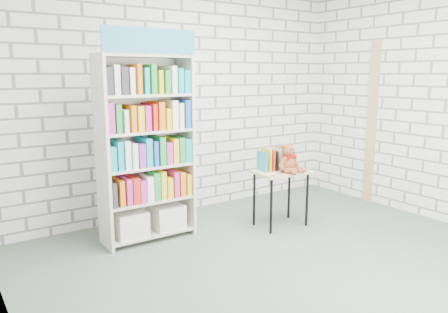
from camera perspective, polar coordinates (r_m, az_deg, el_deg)
ground at (r=4.08m, az=9.21°, el=-13.87°), size 4.50×4.50×0.00m
room_shell at (r=3.71m, az=10.06°, el=12.05°), size 4.52×4.02×2.81m
bookshelf at (r=4.46m, az=-10.14°, el=1.19°), size 0.94×0.37×2.11m
display_table at (r=4.89m, az=7.46°, el=-2.87°), size 0.61×0.44×0.63m
table_books at (r=4.92m, az=6.84°, el=-0.25°), size 0.42×0.21×0.24m
teddy_bear at (r=4.79m, az=8.48°, el=-0.53°), size 0.29×0.28×0.32m
door_trim at (r=6.05m, az=18.73°, el=4.12°), size 0.05×0.12×2.10m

